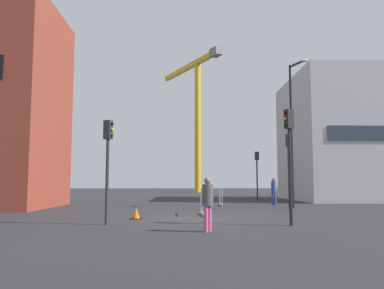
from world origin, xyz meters
name	(u,v)px	position (x,y,z in m)	size (l,w,h in m)	color
ground	(195,218)	(0.00, 0.00, 0.00)	(160.00, 160.00, 0.00)	#28282B
office_block	(371,139)	(15.81, 16.18, 5.29)	(13.94, 10.85, 10.58)	#B7B7BC
construction_crane	(196,102)	(1.36, 40.77, 13.67)	(8.85, 15.60, 20.27)	gold
streetlamp_tall	(293,124)	(6.13, 6.19, 5.03)	(0.80, 1.49, 8.76)	black
traffic_light_island	(257,168)	(5.63, 15.31, 2.73)	(0.39, 0.32, 4.07)	#2D2D30
traffic_light_verge	(108,154)	(-3.29, -2.64, 2.58)	(0.39, 0.33, 3.83)	#2D2D30
traffic_light_corner	(289,147)	(3.33, -3.10, 2.79)	(0.39, 0.34, 4.17)	#232326
traffic_light_median	(289,159)	(5.29, 4.24, 2.80)	(0.24, 0.37, 4.18)	black
pedestrian_walking	(208,200)	(0.27, -4.73, 0.98)	(0.34, 0.34, 1.69)	#D14C8C
pedestrian_waiting	(274,189)	(5.59, 9.25, 1.07)	(0.34, 0.34, 1.83)	#33519E
safety_barrier_right_run	(203,203)	(0.39, 1.22, 0.56)	(0.15, 2.05, 1.08)	#9EA0A5
safety_barrier_front	(221,197)	(1.93, 8.55, 0.56)	(0.06, 2.34, 1.08)	#9EA0A5
traffic_cone_on_verge	(136,214)	(-2.49, -0.43, 0.21)	(0.47, 0.47, 0.47)	black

